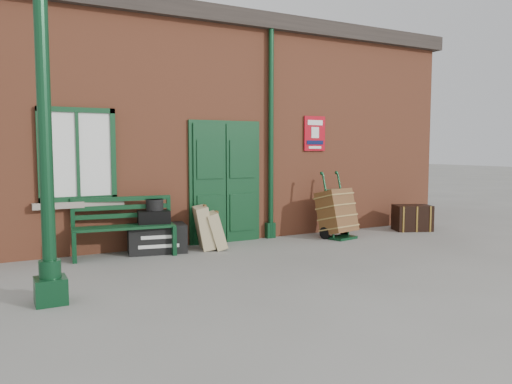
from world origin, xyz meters
TOP-DOWN VIEW (x-y plane):
  - ground at (0.00, 0.00)m, footprint 80.00×80.00m
  - station_building at (-0.00, 3.49)m, footprint 10.30×4.30m
  - canopy_column at (-3.60, -1.00)m, footprint 0.34×0.34m
  - bench at (-2.27, 1.15)m, footprint 1.65×0.68m
  - houdini_trunk at (-1.71, 1.15)m, footprint 1.03×0.69m
  - strongbox at (-1.76, 1.15)m, footprint 0.58×0.47m
  - hatbox at (-1.73, 1.18)m, footprint 0.33×0.33m
  - suitcase_back at (-0.91, 1.04)m, footprint 0.45×0.59m
  - suitcase_front at (-0.73, 0.94)m, footprint 0.45×0.54m
  - porter_trolley at (1.80, 0.84)m, footprint 0.73×0.77m
  - dark_trunk at (3.78, 0.79)m, footprint 0.88×0.74m

SIDE VIEW (x-z plane):
  - ground at x=0.00m, z-range 0.00..0.00m
  - houdini_trunk at x=-1.71m, z-range 0.00..0.48m
  - dark_trunk at x=3.78m, z-range 0.00..0.54m
  - suitcase_front at x=-0.73m, z-range 0.00..0.66m
  - suitcase_back at x=-0.91m, z-range 0.00..0.76m
  - porter_trolley at x=1.80m, z-range -0.14..1.13m
  - bench at x=-2.27m, z-range 0.00..1.00m
  - strongbox at x=-1.76m, z-range 0.48..0.71m
  - hatbox at x=-1.73m, z-range 0.71..0.90m
  - canopy_column at x=-3.60m, z-range -0.40..3.21m
  - station_building at x=0.00m, z-range -0.02..4.34m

